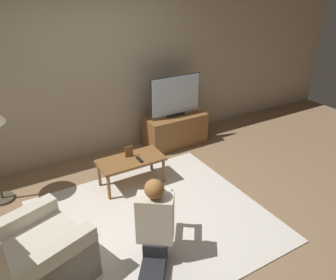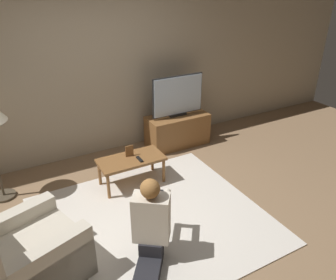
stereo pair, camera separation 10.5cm
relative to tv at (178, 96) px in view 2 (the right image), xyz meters
name	(u,v)px [view 2 (the right image)]	position (x,y,z in m)	size (l,w,h in m)	color
ground_plane	(152,221)	(-1.22, -1.52, -0.84)	(10.00, 10.00, 0.00)	#896B4C
wall_back	(90,70)	(-1.22, 0.41, 0.46)	(10.00, 0.06, 2.60)	tan
rug	(152,220)	(-1.22, -1.52, -0.83)	(2.49, 2.24, 0.02)	silver
tv_stand	(177,130)	(0.00, 0.00, -0.59)	(1.00, 0.45, 0.51)	brown
tv	(178,96)	(0.00, 0.00, 0.00)	(0.87, 0.08, 0.65)	black
coffee_table	(131,162)	(-1.12, -0.72, -0.50)	(0.85, 0.43, 0.39)	brown
armchair	(23,259)	(-2.57, -1.74, -0.55)	(1.09, 1.00, 0.92)	beige
person_kneeling	(151,224)	(-1.47, -2.04, -0.39)	(0.68, 0.80, 0.92)	#232328
picture_frame	(129,151)	(-1.11, -0.65, -0.38)	(0.11, 0.01, 0.15)	brown
remote	(140,159)	(-1.03, -0.81, -0.44)	(0.04, 0.15, 0.02)	black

